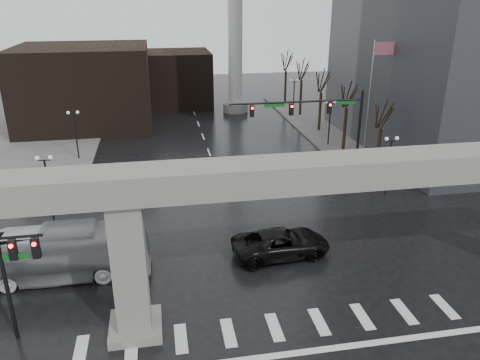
# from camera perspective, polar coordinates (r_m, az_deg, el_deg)

# --- Properties ---
(ground) EXTENTS (160.00, 160.00, 0.00)m
(ground) POSITION_cam_1_polar(r_m,az_deg,el_deg) (26.02, 3.68, -16.09)
(ground) COLOR black
(ground) RESTS_ON ground
(sidewalk_ne) EXTENTS (28.00, 36.00, 0.15)m
(sidewalk_ne) POSITION_cam_1_polar(r_m,az_deg,el_deg) (65.94, 18.53, 6.73)
(sidewalk_ne) COLOR slate
(sidewalk_ne) RESTS_ON ground
(elevated_guideway) EXTENTS (48.00, 2.60, 8.70)m
(elevated_guideway) POSITION_cam_1_polar(r_m,az_deg,el_deg) (22.79, 7.18, -1.86)
(elevated_guideway) COLOR gray
(elevated_guideway) RESTS_ON ground
(building_far_left) EXTENTS (16.00, 14.00, 10.00)m
(building_far_left) POSITION_cam_1_polar(r_m,az_deg,el_deg) (63.45, -18.35, 10.77)
(building_far_left) COLOR black
(building_far_left) RESTS_ON ground
(building_far_mid) EXTENTS (10.00, 10.00, 8.00)m
(building_far_mid) POSITION_cam_1_polar(r_m,az_deg,el_deg) (72.94, -7.73, 12.17)
(building_far_mid) COLOR black
(building_far_mid) RESTS_ON ground
(smokestack) EXTENTS (3.60, 3.60, 30.00)m
(smokestack) POSITION_cam_1_polar(r_m,az_deg,el_deg) (66.87, -0.59, 19.56)
(smokestack) COLOR silver
(smokestack) RESTS_ON ground
(signal_mast_arm) EXTENTS (12.12, 0.43, 8.00)m
(signal_mast_arm) POSITION_cam_1_polar(r_m,az_deg,el_deg) (42.43, 9.75, 7.67)
(signal_mast_arm) COLOR black
(signal_mast_arm) RESTS_ON ground
(signal_left_pole) EXTENTS (2.30, 0.30, 6.00)m
(signal_left_pole) POSITION_cam_1_polar(r_m,az_deg,el_deg) (24.62, -25.73, -9.48)
(signal_left_pole) COLOR black
(signal_left_pole) RESTS_ON ground
(flagpole_assembly) EXTENTS (2.06, 0.12, 12.00)m
(flagpole_assembly) POSITION_cam_1_polar(r_m,az_deg,el_deg) (47.38, 15.90, 10.73)
(flagpole_assembly) COLOR silver
(flagpole_assembly) RESTS_ON ground
(lamp_right_0) EXTENTS (1.22, 0.32, 5.11)m
(lamp_right_0) POSITION_cam_1_polar(r_m,az_deg,el_deg) (40.66, 17.79, 2.84)
(lamp_right_0) COLOR black
(lamp_right_0) RESTS_ON ground
(lamp_right_1) EXTENTS (1.22, 0.32, 5.11)m
(lamp_right_1) POSITION_cam_1_polar(r_m,az_deg,el_deg) (52.90, 10.91, 7.75)
(lamp_right_1) COLOR black
(lamp_right_1) RESTS_ON ground
(lamp_right_2) EXTENTS (1.22, 0.32, 5.11)m
(lamp_right_2) POSITION_cam_1_polar(r_m,az_deg,el_deg) (65.84, 6.61, 10.72)
(lamp_right_2) COLOR black
(lamp_right_2) RESTS_ON ground
(lamp_left_0) EXTENTS (1.22, 0.32, 5.11)m
(lamp_left_0) POSITION_cam_1_polar(r_m,az_deg,el_deg) (37.04, -22.48, 0.37)
(lamp_left_0) COLOR black
(lamp_left_0) RESTS_ON ground
(lamp_left_1) EXTENTS (1.22, 0.32, 5.11)m
(lamp_left_1) POSITION_cam_1_polar(r_m,az_deg,el_deg) (50.17, -19.50, 6.13)
(lamp_left_1) COLOR black
(lamp_left_1) RESTS_ON ground
(lamp_left_2) EXTENTS (1.22, 0.32, 5.11)m
(lamp_left_2) POSITION_cam_1_polar(r_m,az_deg,el_deg) (63.67, -17.74, 9.47)
(lamp_left_2) COLOR black
(lamp_left_2) RESTS_ON ground
(tree_right_0) EXTENTS (1.09, 1.58, 7.50)m
(tree_right_0) POSITION_cam_1_polar(r_m,az_deg,el_deg) (44.71, 16.55, 3.74)
(tree_right_0) COLOR black
(tree_right_0) RESTS_ON ground
(tree_right_1) EXTENTS (1.09, 1.61, 7.67)m
(tree_right_1) POSITION_cam_1_polar(r_m,az_deg,el_deg) (51.65, 12.71, 6.56)
(tree_right_1) COLOR black
(tree_right_1) RESTS_ON ground
(tree_right_2) EXTENTS (1.10, 1.63, 7.85)m
(tree_right_2) POSITION_cam_1_polar(r_m,az_deg,el_deg) (58.86, 9.77, 8.68)
(tree_right_2) COLOR black
(tree_right_2) RESTS_ON ground
(tree_right_3) EXTENTS (1.11, 1.66, 8.02)m
(tree_right_3) POSITION_cam_1_polar(r_m,az_deg,el_deg) (66.25, 7.45, 10.31)
(tree_right_3) COLOR black
(tree_right_3) RESTS_ON ground
(tree_right_4) EXTENTS (1.12, 1.69, 8.19)m
(tree_right_4) POSITION_cam_1_polar(r_m,az_deg,el_deg) (73.77, 5.59, 11.61)
(tree_right_4) COLOR black
(tree_right_4) RESTS_ON ground
(pickup_truck) EXTENTS (6.60, 3.47, 1.77)m
(pickup_truck) POSITION_cam_1_polar(r_m,az_deg,el_deg) (30.71, 5.04, -7.69)
(pickup_truck) COLOR black
(pickup_truck) RESTS_ON ground
(city_bus) EXTENTS (11.62, 2.84, 3.23)m
(city_bus) POSITION_cam_1_polar(r_m,az_deg,el_deg) (30.18, -22.13, -8.36)
(city_bus) COLOR #A8A8AD
(city_bus) RESTS_ON ground
(far_car) EXTENTS (2.20, 3.95, 1.27)m
(far_car) POSITION_cam_1_polar(r_m,az_deg,el_deg) (44.66, -6.19, 1.60)
(far_car) COLOR black
(far_car) RESTS_ON ground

